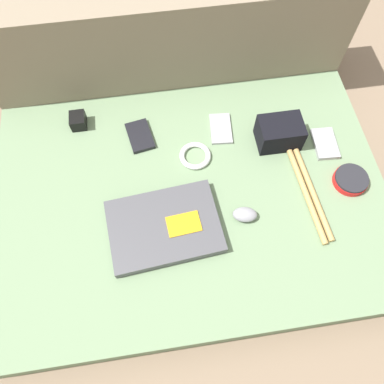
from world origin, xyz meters
The scene contains 13 objects.
ground_plane centered at (0.00, 0.00, 0.00)m, with size 8.00×8.00×0.00m, color #7A6651.
couch_seat centered at (0.00, 0.00, 0.05)m, with size 1.13×0.79×0.10m.
couch_backrest centered at (0.00, 0.50, 0.20)m, with size 1.13×0.20×0.41m.
laptop centered at (-0.09, -0.09, 0.12)m, with size 0.32×0.24×0.03m.
computer_mouse centered at (0.13, -0.09, 0.12)m, with size 0.08×0.06×0.03m.
speaker_puck centered at (0.46, -0.03, 0.12)m, with size 0.10×0.10×0.03m.
phone_silver centered at (0.12, 0.21, 0.11)m, with size 0.07×0.12×0.01m.
phone_black centered at (0.43, 0.11, 0.11)m, with size 0.07×0.11×0.01m.
phone_small centered at (-0.13, 0.22, 0.11)m, with size 0.09×0.12×0.01m.
camera_pouch centered at (0.29, 0.15, 0.15)m, with size 0.13×0.09×0.08m.
charger_brick centered at (-0.32, 0.30, 0.12)m, with size 0.05×0.06×0.04m.
cable_coil centered at (0.03, 0.13, 0.11)m, with size 0.10×0.10×0.02m.
drumstick_pair centered at (0.33, -0.01, 0.11)m, with size 0.06×0.39×0.02m.
Camera 1 is at (-0.07, -0.46, 1.08)m, focal length 35.00 mm.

